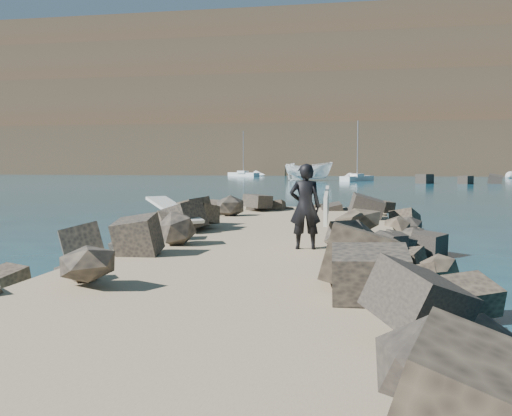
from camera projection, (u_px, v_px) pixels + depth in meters
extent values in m
plane|color=#0F384C|center=(264.00, 271.00, 12.83)|extent=(800.00, 800.00, 0.00)
cube|color=#8C7759|center=(246.00, 275.00, 10.85)|extent=(6.00, 26.00, 0.60)
cube|color=black|center=(115.00, 256.00, 11.86)|extent=(2.60, 22.00, 1.00)
cube|color=black|center=(401.00, 265.00, 10.79)|extent=(2.60, 22.00, 1.00)
cube|color=#2D4919|center=(392.00, 116.00, 166.42)|extent=(360.00, 140.00, 32.00)
cube|color=beige|center=(174.00, 214.00, 15.56)|extent=(2.16, 2.20, 0.08)
imported|color=white|center=(309.00, 171.00, 75.84)|extent=(6.69, 3.13, 2.49)
imported|color=black|center=(305.00, 207.00, 12.05)|extent=(0.72, 0.53, 1.81)
cube|color=white|center=(327.00, 204.00, 11.96)|extent=(0.17, 2.25, 0.71)
cube|color=silver|center=(357.00, 179.00, 74.81)|extent=(4.40, 6.52, 0.80)
cylinder|color=gray|center=(358.00, 149.00, 74.49)|extent=(0.12, 0.12, 7.28)
cube|color=silver|center=(357.00, 175.00, 74.08)|extent=(1.81, 2.13, 0.44)
cube|color=silver|center=(243.00, 175.00, 100.07)|extent=(6.27, 5.01, 0.80)
cylinder|color=gray|center=(243.00, 152.00, 99.75)|extent=(0.12, 0.12, 7.30)
cube|color=silver|center=(243.00, 172.00, 99.59)|extent=(2.13, 1.94, 0.44)
cube|color=white|center=(219.00, 54.00, 166.39)|extent=(10.00, 8.00, 4.00)
cube|color=white|center=(358.00, 58.00, 171.75)|extent=(8.00, 6.00, 3.50)
cube|color=white|center=(493.00, 41.00, 148.61)|extent=(12.00, 7.00, 4.00)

